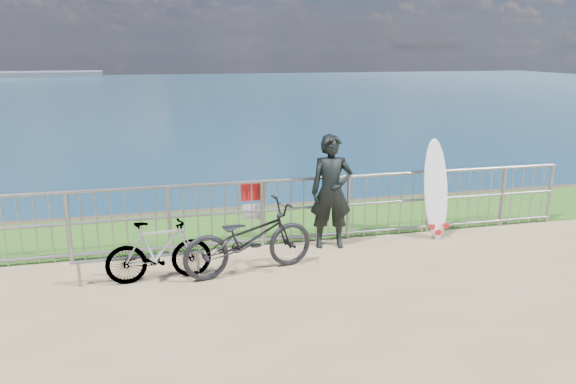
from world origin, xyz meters
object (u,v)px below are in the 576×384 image
object	(u,v)px
bicycle_far	(159,251)
surfboard	(436,193)
surfer	(331,192)
bicycle_near	(249,238)

from	to	relation	value
bicycle_far	surfboard	bearing A→B (deg)	-83.83
surfer	surfboard	distance (m)	1.91
surfer	bicycle_near	world-z (taller)	surfer
surfer	bicycle_near	distance (m)	1.74
surfboard	bicycle_far	distance (m)	4.77
surfboard	bicycle_near	bearing A→B (deg)	-166.44
surfboard	bicycle_near	size ratio (longest dim) A/B	0.86
surfer	bicycle_far	distance (m)	2.93
surfer	bicycle_near	xyz separation A→B (m)	(-1.50, -0.78, -0.41)
bicycle_near	bicycle_far	size ratio (longest dim) A/B	1.35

